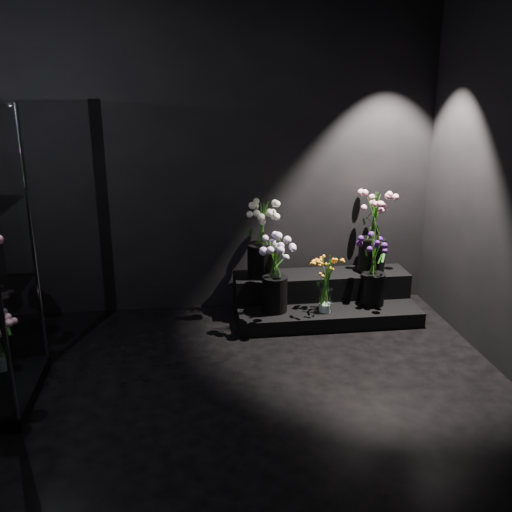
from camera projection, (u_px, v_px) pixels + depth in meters
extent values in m
plane|color=black|center=(247.00, 421.00, 3.74)|extent=(4.00, 4.00, 0.00)
plane|color=black|center=(221.00, 163.00, 5.20)|extent=(4.00, 0.00, 4.00)
plane|color=black|center=(336.00, 399.00, 1.43)|extent=(4.00, 0.00, 4.00)
cube|color=black|center=(325.00, 310.00, 5.33)|extent=(1.66, 0.74, 0.14)
cube|color=black|center=(321.00, 284.00, 5.45)|extent=(1.66, 0.37, 0.23)
cylinder|color=white|center=(325.00, 300.00, 5.09)|extent=(0.12, 0.12, 0.21)
cylinder|color=black|center=(275.00, 294.00, 5.09)|extent=(0.23, 0.23, 0.32)
cylinder|color=black|center=(372.00, 289.00, 5.24)|extent=(0.22, 0.22, 0.30)
cylinder|color=black|center=(262.00, 260.00, 5.30)|extent=(0.27, 0.27, 0.31)
cylinder|color=black|center=(372.00, 255.00, 5.42)|extent=(0.25, 0.25, 0.33)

